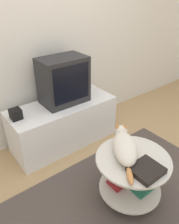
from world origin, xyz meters
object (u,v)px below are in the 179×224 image
speaker (16,114)px  cat (124,146)px  dvd_box (146,170)px  tv (64,81)px

speaker → cat: bearing=-61.9°
dvd_box → cat: cat is taller
tv → speaker: 0.59m
speaker → cat: 1.06m
speaker → dvd_box: size_ratio=0.47×
tv → cat: (-0.06, -0.96, -0.22)m
tv → cat: bearing=-93.3°
speaker → dvd_box: speaker is taller
speaker → dvd_box: 1.28m
tv → dvd_box: 1.24m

